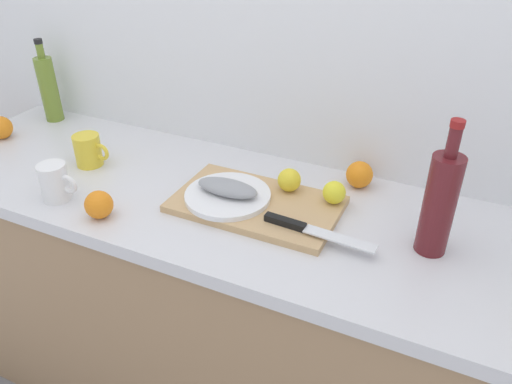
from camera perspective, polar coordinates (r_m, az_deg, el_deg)
back_wall at (r=1.53m, az=1.81°, el=16.44°), size 3.20×0.05×2.50m
kitchen_counter at (r=1.69m, az=-3.22°, el=-13.76°), size 2.00×0.60×0.90m
cutting_board at (r=1.36m, az=0.00°, el=-1.44°), size 0.45×0.26×0.02m
white_plate at (r=1.37m, az=-3.25°, el=-0.41°), size 0.24×0.24×0.01m
fish_fillet at (r=1.35m, az=-3.28°, el=0.50°), size 0.18×0.08×0.04m
chef_knife at (r=1.24m, az=5.56°, el=-4.11°), size 0.29×0.05×0.02m
lemon_0 at (r=1.39m, az=3.82°, el=1.38°), size 0.07×0.07×0.07m
lemon_1 at (r=1.35m, az=8.92°, el=-0.05°), size 0.06×0.06×0.06m
olive_oil_bottle at (r=2.00m, az=-22.61°, el=10.93°), size 0.06×0.06×0.30m
wine_bottle at (r=1.21m, az=20.24°, el=-1.15°), size 0.07×0.07×0.34m
coffee_mug_0 at (r=1.64m, az=-18.58°, el=4.53°), size 0.12×0.08×0.10m
coffee_mug_1 at (r=1.48m, az=-21.95°, el=1.06°), size 0.12×0.08×0.11m
orange_0 at (r=1.37m, az=-17.50°, el=-1.39°), size 0.07×0.07×0.07m
orange_1 at (r=1.94m, az=-27.14°, el=6.56°), size 0.08×0.08×0.08m
orange_2 at (r=1.47m, az=11.73°, el=1.97°), size 0.08×0.08×0.08m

